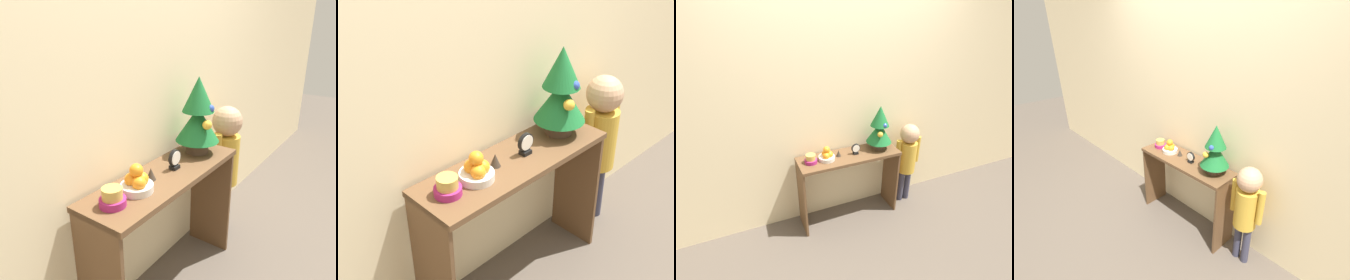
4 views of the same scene
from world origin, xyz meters
TOP-DOWN VIEW (x-y plane):
  - ground_plane at (0.00, 0.00)m, footprint 12.00×12.00m
  - back_wall at (0.00, 0.37)m, footprint 7.00×0.05m
  - console_table at (0.00, 0.16)m, footprint 1.04×0.32m
  - mini_tree at (0.34, 0.18)m, footprint 0.26×0.26m
  - fruit_bowl at (-0.23, 0.16)m, footprint 0.16×0.16m
  - singing_bowl at (-0.39, 0.16)m, footprint 0.12×0.12m
  - desk_clock at (0.07, 0.16)m, footprint 0.09×0.04m
  - figurine at (-0.11, 0.18)m, footprint 0.05×0.05m
  - child_figure at (0.71, 0.16)m, footprint 0.31×0.21m

SIDE VIEW (x-z plane):
  - ground_plane at x=0.00m, z-range 0.00..0.00m
  - console_table at x=0.00m, z-range 0.19..0.95m
  - child_figure at x=0.71m, z-range 0.14..1.11m
  - figurine at x=-0.11m, z-range 0.76..0.82m
  - singing_bowl at x=-0.39m, z-range 0.75..0.84m
  - fruit_bowl at x=-0.23m, z-range 0.73..0.88m
  - desk_clock at x=0.07m, z-range 0.76..0.87m
  - mini_tree at x=0.34m, z-range 0.76..1.22m
  - back_wall at x=0.00m, z-range 0.00..2.50m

